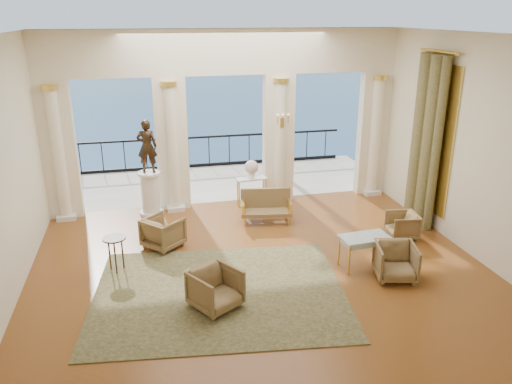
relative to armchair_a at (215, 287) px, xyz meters
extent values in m
plane|color=#512D0B|center=(1.07, 1.11, -0.39)|extent=(9.00, 9.00, 0.00)
plane|color=white|center=(1.07, -2.89, 1.86)|extent=(9.00, 0.00, 9.00)
plane|color=white|center=(5.57, 1.11, 1.86)|extent=(0.00, 8.00, 8.00)
plane|color=white|center=(1.07, 1.11, 4.11)|extent=(9.00, 9.00, 0.00)
cube|color=#F8EECB|center=(1.07, 4.96, 3.56)|extent=(9.00, 0.30, 1.10)
cube|color=#F8EECB|center=(-3.03, 4.96, 1.31)|extent=(0.80, 0.30, 3.40)
cylinder|color=#F8EECB|center=(-3.03, 4.78, 1.21)|extent=(0.28, 0.28, 3.20)
cylinder|color=gold|center=(-3.03, 4.78, 2.86)|extent=(0.40, 0.40, 0.12)
cube|color=silver|center=(-3.03, 4.78, -0.33)|extent=(0.45, 0.45, 0.12)
cube|color=#F8EECB|center=(-0.33, 4.96, 1.31)|extent=(0.80, 0.30, 3.40)
cylinder|color=#F8EECB|center=(-0.33, 4.78, 1.21)|extent=(0.28, 0.28, 3.20)
cylinder|color=gold|center=(-0.33, 4.78, 2.86)|extent=(0.40, 0.40, 0.12)
cube|color=silver|center=(-0.33, 4.78, -0.33)|extent=(0.45, 0.45, 0.12)
cube|color=#F8EECB|center=(2.47, 4.96, 1.31)|extent=(0.80, 0.30, 3.40)
cylinder|color=#F8EECB|center=(2.47, 4.78, 1.21)|extent=(0.28, 0.28, 3.20)
cylinder|color=gold|center=(2.47, 4.78, 2.86)|extent=(0.40, 0.40, 0.12)
cube|color=silver|center=(2.47, 4.78, -0.33)|extent=(0.45, 0.45, 0.12)
cube|color=#F8EECB|center=(5.17, 4.96, 1.31)|extent=(0.80, 0.30, 3.40)
cylinder|color=#F8EECB|center=(5.17, 4.78, 1.21)|extent=(0.28, 0.28, 3.20)
cylinder|color=gold|center=(5.17, 4.78, 2.86)|extent=(0.40, 0.40, 0.12)
cube|color=silver|center=(5.17, 4.78, -0.33)|extent=(0.45, 0.45, 0.12)
cube|color=#A99F8D|center=(1.07, 6.91, -0.44)|extent=(10.00, 3.60, 0.10)
cube|color=black|center=(1.07, 8.51, 0.61)|extent=(9.00, 0.06, 0.06)
cube|color=black|center=(1.07, 8.51, -0.34)|extent=(9.00, 0.06, 0.10)
cylinder|color=black|center=(1.07, 8.51, 0.11)|extent=(0.03, 0.03, 1.00)
cylinder|color=black|center=(-3.03, 8.51, 0.11)|extent=(0.03, 0.03, 1.00)
cylinder|color=black|center=(5.17, 8.51, 0.11)|extent=(0.03, 0.03, 1.00)
cylinder|color=#4C3823|center=(3.07, 7.71, 1.71)|extent=(0.20, 0.20, 4.20)
plane|color=#1B5180|center=(1.07, 61.11, -6.39)|extent=(160.00, 160.00, 0.00)
cylinder|color=brown|center=(5.37, 2.16, 1.61)|extent=(0.26, 0.26, 4.00)
cylinder|color=brown|center=(5.33, 2.61, 1.61)|extent=(0.32, 0.32, 4.00)
cylinder|color=brown|center=(5.37, 3.06, 1.61)|extent=(0.26, 0.26, 4.00)
cylinder|color=gold|center=(5.42, 2.61, 3.66)|extent=(0.08, 1.40, 0.08)
cube|color=gold|center=(5.54, 2.61, 1.71)|extent=(0.04, 1.60, 3.40)
cube|color=gold|center=(2.47, 4.64, 1.81)|extent=(0.10, 0.04, 0.25)
cylinder|color=gold|center=(2.33, 4.56, 1.91)|extent=(0.02, 0.02, 0.22)
cylinder|color=gold|center=(2.47, 4.56, 1.91)|extent=(0.02, 0.02, 0.22)
cylinder|color=gold|center=(2.61, 4.56, 1.91)|extent=(0.02, 0.02, 0.22)
cube|color=#2E3419|center=(0.13, 0.43, -0.38)|extent=(4.93, 4.05, 0.02)
imported|color=#3F3419|center=(0.00, 0.00, 0.00)|extent=(1.01, 0.99, 0.77)
imported|color=#3F3419|center=(3.53, 0.23, 0.00)|extent=(0.89, 0.86, 0.77)
imported|color=#3F3419|center=(4.57, 1.90, -0.06)|extent=(0.66, 0.70, 0.65)
imported|color=#3F3419|center=(-0.76, 2.62, -0.01)|extent=(1.00, 1.01, 0.76)
cube|color=#3F3419|center=(1.75, 3.41, -0.12)|extent=(1.29, 0.69, 0.09)
cube|color=#3F3419|center=(1.79, 3.64, 0.17)|extent=(1.22, 0.27, 0.50)
cube|color=gold|center=(1.19, 3.50, 0.05)|extent=(0.15, 0.50, 0.24)
cube|color=gold|center=(2.32, 3.31, 0.05)|extent=(0.15, 0.50, 0.24)
cylinder|color=gold|center=(1.20, 3.29, -0.27)|extent=(0.05, 0.05, 0.23)
cylinder|color=gold|center=(2.24, 3.12, -0.27)|extent=(0.05, 0.05, 0.23)
cylinder|color=gold|center=(1.27, 3.69, -0.27)|extent=(0.05, 0.05, 0.23)
cylinder|color=gold|center=(2.31, 3.52, -0.27)|extent=(0.05, 0.05, 0.23)
cube|color=#95B0BA|center=(3.12, 0.80, 0.26)|extent=(1.01, 0.61, 0.04)
cylinder|color=gold|center=(2.70, 0.54, -0.08)|extent=(0.04, 0.04, 0.62)
cylinder|color=gold|center=(3.58, 0.61, -0.08)|extent=(0.04, 0.04, 0.62)
cylinder|color=gold|center=(2.67, 0.98, -0.08)|extent=(0.04, 0.04, 0.62)
cylinder|color=gold|center=(3.55, 1.05, -0.08)|extent=(0.04, 0.04, 0.62)
cylinder|color=silver|center=(-0.96, 4.61, -0.35)|extent=(0.61, 0.61, 0.08)
cylinder|color=silver|center=(-0.96, 4.61, 0.17)|extent=(0.45, 0.45, 0.98)
cylinder|color=silver|center=(-0.96, 4.61, 0.70)|extent=(0.57, 0.57, 0.06)
imported|color=#2F2115|center=(-0.96, 4.61, 1.39)|extent=(0.53, 0.39, 1.32)
cube|color=silver|center=(1.67, 4.66, 0.35)|extent=(0.83, 0.38, 0.04)
cylinder|color=gold|center=(1.32, 4.52, -0.03)|extent=(0.04, 0.04, 0.72)
cylinder|color=gold|center=(2.03, 4.58, -0.03)|extent=(0.04, 0.04, 0.72)
cylinder|color=gold|center=(1.30, 4.74, -0.03)|extent=(0.04, 0.04, 0.72)
cylinder|color=gold|center=(2.01, 4.80, -0.03)|extent=(0.04, 0.04, 0.72)
cylinder|color=white|center=(1.67, 4.66, 0.49)|extent=(0.18, 0.18, 0.23)
sphere|color=#CF9395|center=(1.67, 4.66, 0.67)|extent=(0.36, 0.36, 0.36)
cylinder|color=black|center=(-1.72, 1.71, 0.33)|extent=(0.45, 0.45, 0.03)
cylinder|color=black|center=(-1.60, 1.77, -0.04)|extent=(0.03, 0.03, 0.70)
cylinder|color=black|center=(-1.85, 1.78, -0.04)|extent=(0.03, 0.03, 0.70)
cylinder|color=black|center=(-1.73, 1.56, -0.04)|extent=(0.03, 0.03, 0.70)
camera|label=1|loc=(-1.00, -7.50, 4.46)|focal=35.00mm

